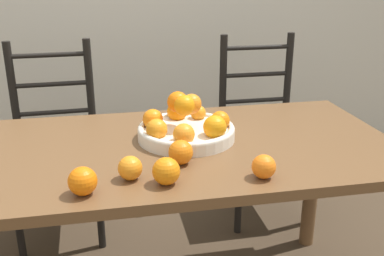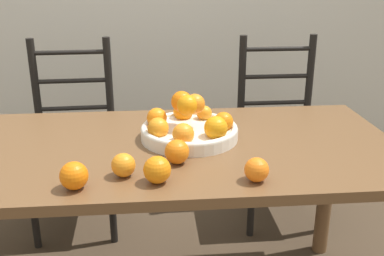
{
  "view_description": "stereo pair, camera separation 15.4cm",
  "coord_description": "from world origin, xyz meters",
  "px_view_note": "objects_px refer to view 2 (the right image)",
  "views": [
    {
      "loc": [
        -0.12,
        -1.48,
        1.34
      ],
      "look_at": [
        0.16,
        -0.06,
        0.81
      ],
      "focal_mm": 42.0,
      "sensor_mm": 36.0,
      "label": 1
    },
    {
      "loc": [
        0.03,
        -1.5,
        1.34
      ],
      "look_at": [
        0.16,
        -0.06,
        0.81
      ],
      "focal_mm": 42.0,
      "sensor_mm": 36.0,
      "label": 2
    }
  ],
  "objects_px": {
    "fruit_bowl": "(189,126)",
    "orange_loose_2": "(177,152)",
    "orange_loose_3": "(123,165)",
    "orange_loose_4": "(74,176)",
    "orange_loose_1": "(257,170)",
    "chair_left": "(74,142)",
    "orange_loose_0": "(157,170)",
    "chair_right": "(279,135)"
  },
  "relations": [
    {
      "from": "orange_loose_1",
      "to": "chair_left",
      "type": "xyz_separation_m",
      "value": [
        -0.72,
        1.03,
        -0.3
      ]
    },
    {
      "from": "orange_loose_3",
      "to": "chair_right",
      "type": "relative_size",
      "value": 0.07
    },
    {
      "from": "orange_loose_1",
      "to": "orange_loose_3",
      "type": "xyz_separation_m",
      "value": [
        -0.4,
        0.07,
        -0.0
      ]
    },
    {
      "from": "orange_loose_1",
      "to": "chair_left",
      "type": "relative_size",
      "value": 0.08
    },
    {
      "from": "fruit_bowl",
      "to": "chair_left",
      "type": "relative_size",
      "value": 0.36
    },
    {
      "from": "fruit_bowl",
      "to": "chair_right",
      "type": "xyz_separation_m",
      "value": [
        0.55,
        0.67,
        -0.31
      ]
    },
    {
      "from": "orange_loose_2",
      "to": "chair_right",
      "type": "xyz_separation_m",
      "value": [
        0.6,
        0.88,
        -0.3
      ]
    },
    {
      "from": "orange_loose_1",
      "to": "orange_loose_4",
      "type": "distance_m",
      "value": 0.53
    },
    {
      "from": "orange_loose_2",
      "to": "orange_loose_4",
      "type": "xyz_separation_m",
      "value": [
        -0.3,
        -0.15,
        0.0
      ]
    },
    {
      "from": "orange_loose_2",
      "to": "orange_loose_4",
      "type": "relative_size",
      "value": 0.98
    },
    {
      "from": "orange_loose_1",
      "to": "chair_left",
      "type": "bearing_deg",
      "value": 124.86
    },
    {
      "from": "orange_loose_1",
      "to": "orange_loose_3",
      "type": "relative_size",
      "value": 1.0
    },
    {
      "from": "orange_loose_2",
      "to": "orange_loose_4",
      "type": "distance_m",
      "value": 0.34
    },
    {
      "from": "orange_loose_0",
      "to": "chair_left",
      "type": "distance_m",
      "value": 1.14
    },
    {
      "from": "orange_loose_4",
      "to": "chair_right",
      "type": "height_order",
      "value": "chair_right"
    },
    {
      "from": "orange_loose_0",
      "to": "orange_loose_4",
      "type": "relative_size",
      "value": 1.0
    },
    {
      "from": "orange_loose_1",
      "to": "chair_right",
      "type": "relative_size",
      "value": 0.08
    },
    {
      "from": "fruit_bowl",
      "to": "chair_left",
      "type": "bearing_deg",
      "value": 129.35
    },
    {
      "from": "orange_loose_3",
      "to": "chair_left",
      "type": "bearing_deg",
      "value": 108.48
    },
    {
      "from": "fruit_bowl",
      "to": "orange_loose_0",
      "type": "bearing_deg",
      "value": -109.63
    },
    {
      "from": "orange_loose_0",
      "to": "chair_right",
      "type": "height_order",
      "value": "chair_right"
    },
    {
      "from": "orange_loose_4",
      "to": "chair_left",
      "type": "height_order",
      "value": "chair_left"
    },
    {
      "from": "chair_left",
      "to": "orange_loose_3",
      "type": "bearing_deg",
      "value": -73.41
    },
    {
      "from": "chair_left",
      "to": "orange_loose_4",
      "type": "bearing_deg",
      "value": -81.74
    },
    {
      "from": "orange_loose_3",
      "to": "chair_left",
      "type": "distance_m",
      "value": 1.05
    },
    {
      "from": "orange_loose_0",
      "to": "chair_right",
      "type": "xyz_separation_m",
      "value": [
        0.67,
        1.01,
        -0.3
      ]
    },
    {
      "from": "orange_loose_4",
      "to": "chair_left",
      "type": "bearing_deg",
      "value": 100.14
    },
    {
      "from": "orange_loose_1",
      "to": "fruit_bowl",
      "type": "bearing_deg",
      "value": 115.19
    },
    {
      "from": "orange_loose_1",
      "to": "orange_loose_2",
      "type": "distance_m",
      "value": 0.27
    },
    {
      "from": "fruit_bowl",
      "to": "orange_loose_2",
      "type": "relative_size",
      "value": 4.46
    },
    {
      "from": "orange_loose_2",
      "to": "chair_left",
      "type": "bearing_deg",
      "value": 119.06
    },
    {
      "from": "orange_loose_3",
      "to": "chair_left",
      "type": "relative_size",
      "value": 0.07
    },
    {
      "from": "fruit_bowl",
      "to": "chair_left",
      "type": "height_order",
      "value": "chair_left"
    },
    {
      "from": "orange_loose_0",
      "to": "orange_loose_1",
      "type": "relative_size",
      "value": 1.12
    },
    {
      "from": "orange_loose_3",
      "to": "orange_loose_4",
      "type": "xyz_separation_m",
      "value": [
        -0.14,
        -0.07,
        0.0
      ]
    },
    {
      "from": "orange_loose_1",
      "to": "orange_loose_2",
      "type": "bearing_deg",
      "value": 146.73
    },
    {
      "from": "orange_loose_1",
      "to": "chair_right",
      "type": "xyz_separation_m",
      "value": [
        0.38,
        1.03,
        -0.3
      ]
    },
    {
      "from": "fruit_bowl",
      "to": "orange_loose_2",
      "type": "xyz_separation_m",
      "value": [
        -0.06,
        -0.21,
        -0.01
      ]
    },
    {
      "from": "orange_loose_0",
      "to": "orange_loose_2",
      "type": "height_order",
      "value": "orange_loose_0"
    },
    {
      "from": "orange_loose_2",
      "to": "fruit_bowl",
      "type": "bearing_deg",
      "value": 75.06
    },
    {
      "from": "chair_right",
      "to": "orange_loose_0",
      "type": "bearing_deg",
      "value": -123.52
    },
    {
      "from": "orange_loose_1",
      "to": "chair_left",
      "type": "height_order",
      "value": "chair_left"
    }
  ]
}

